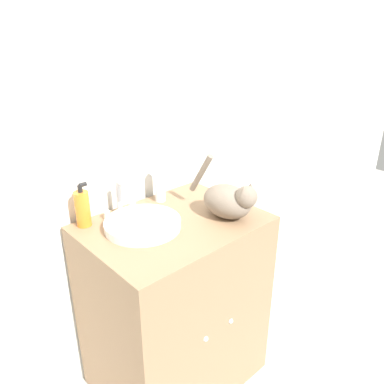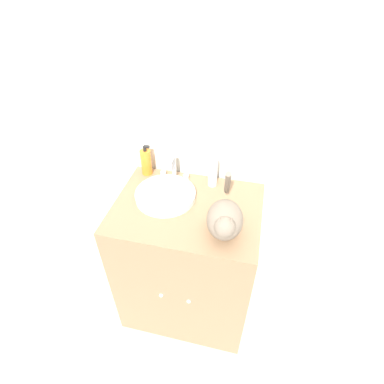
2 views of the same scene
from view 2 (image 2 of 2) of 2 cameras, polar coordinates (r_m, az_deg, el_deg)
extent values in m
plane|color=beige|center=(2.16, -2.74, -26.29)|extent=(8.00, 8.00, 0.00)
cube|color=silver|center=(1.64, 1.81, 13.73)|extent=(6.00, 0.05, 2.50)
cube|color=#8C6B4C|center=(1.90, -0.81, -12.97)|extent=(0.77, 0.57, 0.91)
sphere|color=silver|center=(1.73, -5.93, -19.03)|extent=(0.02, 0.02, 0.02)
sphere|color=silver|center=(1.70, -0.65, -20.16)|extent=(0.02, 0.02, 0.02)
cylinder|color=white|center=(1.62, -5.08, -0.54)|extent=(0.32, 0.32, 0.04)
cylinder|color=silver|center=(1.71, -3.44, 4.75)|extent=(0.02, 0.02, 0.16)
cylinder|color=silver|center=(1.63, -4.03, 6.02)|extent=(0.02, 0.10, 0.02)
cylinder|color=white|center=(1.76, -5.49, 3.41)|extent=(0.03, 0.03, 0.03)
cylinder|color=white|center=(1.73, -1.19, 2.81)|extent=(0.03, 0.03, 0.03)
ellipsoid|color=#7A6B5B|center=(1.40, 6.27, -5.18)|extent=(0.19, 0.25, 0.15)
sphere|color=#7A6B5B|center=(1.30, 6.25, -6.67)|extent=(0.11, 0.11, 0.10)
cone|color=#7A6B5B|center=(1.27, 5.19, -5.40)|extent=(0.04, 0.04, 0.04)
cone|color=#7A6B5B|center=(1.27, 7.56, -5.58)|extent=(0.04, 0.04, 0.04)
cylinder|color=#7A6B5B|center=(1.46, 6.78, 1.72)|extent=(0.04, 0.14, 0.20)
cylinder|color=orange|center=(1.77, -8.71, 5.62)|extent=(0.06, 0.06, 0.16)
cylinder|color=black|center=(1.72, -9.02, 8.16)|extent=(0.02, 0.02, 0.03)
cylinder|color=black|center=(1.71, -8.62, 8.54)|extent=(0.03, 0.02, 0.02)
cylinder|color=silver|center=(1.66, 4.01, 3.78)|extent=(0.05, 0.05, 0.18)
cone|color=white|center=(1.60, 4.18, 6.84)|extent=(0.05, 0.05, 0.04)
camera|label=1|loc=(1.24, -71.74, -2.47)|focal=35.00mm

